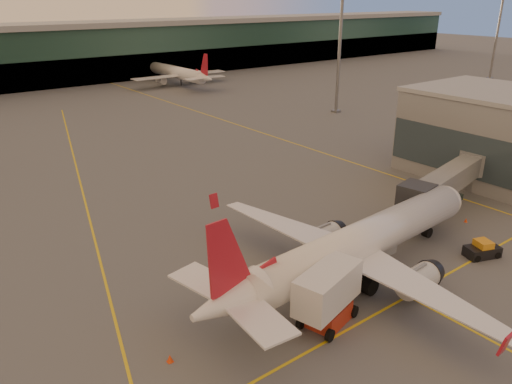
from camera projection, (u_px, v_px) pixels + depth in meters
ground at (422, 348)px, 38.30m from camera, size 600.00×600.00×0.00m
taxi_markings at (106, 197)px, 66.89m from camera, size 100.12×173.00×0.01m
gate_building at (495, 134)px, 72.99m from camera, size 18.40×22.40×12.60m
mast_east_near at (340, 46)px, 109.71m from camera, size 2.40×2.40×25.60m
mast_east_far at (498, 31)px, 155.24m from camera, size 2.40×2.40×25.60m
main_airplane at (355, 246)px, 46.29m from camera, size 35.74×32.19×10.79m
jet_bridge at (452, 179)px, 62.72m from camera, size 21.29×6.93×5.50m
catering_truck at (328, 294)px, 40.05m from camera, size 6.99×4.35×5.04m
pushback_tug at (482, 250)px, 51.39m from camera, size 3.92×2.97×1.80m
cone_nose at (466, 220)px, 59.37m from camera, size 0.40×0.40×0.51m
cone_tail at (170, 358)px, 36.72m from camera, size 0.49×0.49×0.62m
cone_fwd at (487, 247)px, 53.13m from camera, size 0.42×0.42×0.54m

